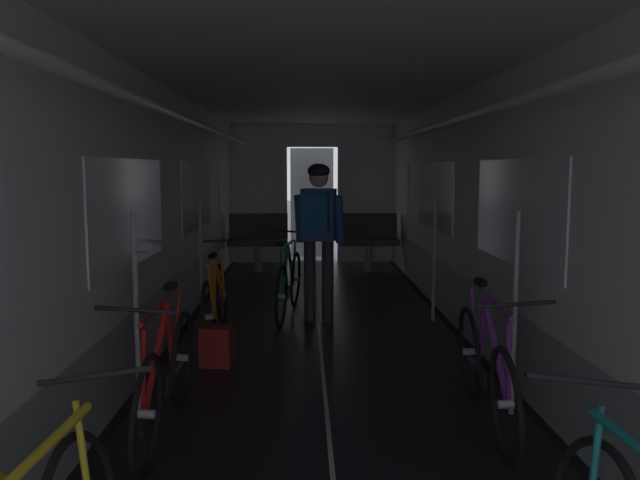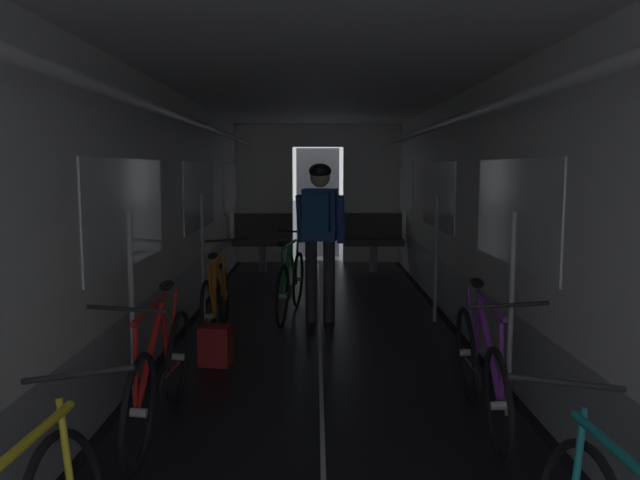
% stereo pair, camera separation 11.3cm
% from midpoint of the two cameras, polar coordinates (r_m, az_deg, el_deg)
% --- Properties ---
extents(train_car_shell, '(3.14, 12.34, 2.57)m').
position_cam_midpoint_polar(train_car_shell, '(5.55, 0.61, 6.82)').
color(train_car_shell, black).
rests_on(train_car_shell, ground).
extents(bench_seat_far_left, '(0.98, 0.51, 0.95)m').
position_cam_midpoint_polar(bench_seat_far_left, '(10.12, -4.97, 0.32)').
color(bench_seat_far_left, gray).
rests_on(bench_seat_far_left, ground).
extents(bench_seat_far_right, '(0.98, 0.51, 0.95)m').
position_cam_midpoint_polar(bench_seat_far_right, '(10.14, 5.23, 0.33)').
color(bench_seat_far_right, gray).
rests_on(bench_seat_far_right, ground).
extents(bicycle_purple, '(0.44, 1.69, 0.95)m').
position_cam_midpoint_polar(bicycle_purple, '(4.27, 15.36, -11.32)').
color(bicycle_purple, black).
rests_on(bicycle_purple, ground).
extents(bicycle_orange, '(0.44, 1.69, 0.95)m').
position_cam_midpoint_polar(bicycle_orange, '(6.23, -9.02, -5.45)').
color(bicycle_orange, black).
rests_on(bicycle_orange, ground).
extents(bicycle_red, '(0.44, 1.69, 0.95)m').
position_cam_midpoint_polar(bicycle_red, '(4.13, -13.73, -11.85)').
color(bicycle_red, black).
rests_on(bicycle_red, ground).
extents(person_cyclist_aisle, '(0.56, 0.45, 1.73)m').
position_cam_midpoint_polar(person_cyclist_aisle, '(6.67, 0.45, 1.40)').
color(person_cyclist_aisle, '#2D2D33').
rests_on(person_cyclist_aisle, ground).
extents(bicycle_green_in_aisle, '(0.44, 1.68, 0.94)m').
position_cam_midpoint_polar(bicycle_green_in_aisle, '(7.03, -2.29, -3.99)').
color(bicycle_green_in_aisle, black).
rests_on(bicycle_green_in_aisle, ground).
extents(backpack_on_floor, '(0.29, 0.23, 0.34)m').
position_cam_midpoint_polar(backpack_on_floor, '(5.43, -9.00, -9.58)').
color(backpack_on_floor, maroon).
rests_on(backpack_on_floor, ground).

